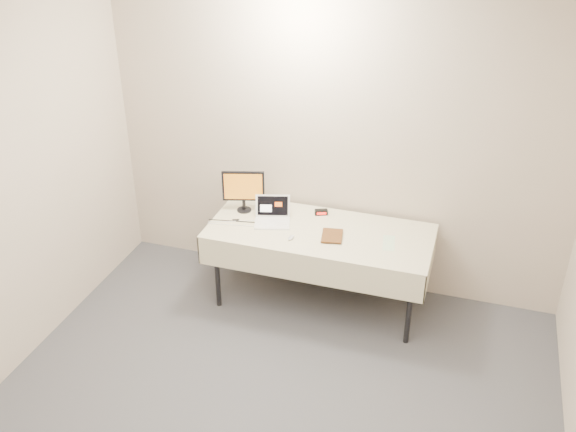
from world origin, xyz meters
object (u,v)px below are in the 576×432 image
(laptop, at_px, (272,216))
(monitor, at_px, (243,188))
(book, at_px, (322,225))
(table, at_px, (320,237))

(laptop, bearing_deg, monitor, 144.77)
(book, bearing_deg, table, 104.16)
(table, distance_m, monitor, 0.79)
(table, relative_size, monitor, 4.96)
(laptop, relative_size, monitor, 0.95)
(monitor, height_order, book, monitor)
(laptop, height_order, monitor, monitor)
(laptop, xyz_separation_m, monitor, (-0.30, 0.10, 0.17))
(laptop, relative_size, book, 1.59)
(laptop, distance_m, monitor, 0.36)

